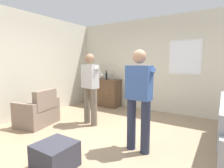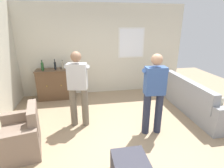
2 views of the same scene
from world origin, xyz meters
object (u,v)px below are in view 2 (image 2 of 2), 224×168
Objects in this scene: armchair at (22,136)px; person_standing_right at (154,91)px; couch at (191,99)px; person_standing_left at (78,86)px; bottle_wine_green at (63,66)px; bottle_liquor_amber at (55,66)px; bottle_spirits_clear at (42,66)px; sideboard_cabinet at (55,84)px; ottoman at (130,168)px.

person_standing_right is (2.51, 0.15, 0.65)m from armchair.
couch is 2.93m from person_standing_left.
person_standing_left reaches higher than bottle_wine_green.
bottle_wine_green is 0.88× the size of bottle_liquor_amber.
bottle_spirits_clear is at bearing -175.36° from bottle_wine_green.
sideboard_cabinet is 0.58m from bottle_liquor_amber.
bottle_spirits_clear reaches higher than armchair.
person_standing_right is at bearing -41.05° from bottle_spirits_clear.
couch is 3.98m from armchair.
bottle_wine_green is at bearing 109.51° from ottoman.
sideboard_cabinet is (-3.59, 1.50, 0.12)m from couch.
sideboard_cabinet is 3.36× the size of bottle_liquor_amber.
bottle_liquor_amber is (0.35, 2.35, 0.75)m from armchair.
bottle_spirits_clear is at bearing 90.14° from armchair.
ottoman is 0.30× the size of person_standing_left.
bottle_liquor_amber is at bearing 157.16° from couch.
armchair is 2.39m from sideboard_cabinet.
armchair is 2.60m from person_standing_right.
armchair is 2.56m from bottle_wine_green.
bottle_liquor_amber reaches higher than sideboard_cabinet.
couch is at bearing 27.68° from person_standing_right.
couch is 3.89m from sideboard_cabinet.
person_standing_left is at bearing -66.22° from sideboard_cabinet.
person_standing_right is (2.22, -2.22, 0.48)m from sideboard_cabinet.
sideboard_cabinet reaches higher than armchair.
armchair is 1.98m from ottoman.
bottle_liquor_amber is at bearing -10.97° from sideboard_cabinet.
armchair is 1.40m from person_standing_left.
sideboard_cabinet is at bearing 169.03° from bottle_liquor_amber.
person_standing_left is 1.00× the size of person_standing_right.
sideboard_cabinet is 3.83× the size of bottle_wine_green.
person_standing_left is at bearing 113.54° from ottoman.
bottle_spirits_clear is (-0.30, -0.03, 0.58)m from sideboard_cabinet.
couch is 2.26× the size of sideboard_cabinet.
couch is 3.90m from bottle_liquor_amber.
ottoman is 0.30× the size of person_standing_right.
sideboard_cabinet is 0.62× the size of person_standing_right.
couch is 4.22m from bottle_spirits_clear.
bottle_wine_green is 0.57m from bottle_spirits_clear.
sideboard_cabinet is at bearing 82.98° from armchair.
bottle_liquor_amber is 0.19× the size of person_standing_right.
person_standing_left is 1.60m from person_standing_right.
ottoman is at bearing -139.86° from couch.
bottle_liquor_amber reaches higher than armchair.
ottoman is (1.18, -3.33, -0.84)m from bottle_wine_green.
sideboard_cabinet is at bearing 113.78° from person_standing_left.
sideboard_cabinet is at bearing -175.94° from bottle_wine_green.
bottle_liquor_amber reaches higher than bottle_wine_green.
bottle_spirits_clear is (-0.01, 2.34, 0.75)m from armchair.
ottoman is (1.74, -0.94, -0.11)m from armchair.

